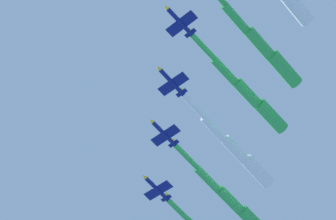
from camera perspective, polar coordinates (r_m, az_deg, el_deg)
The scene contains 4 objects.
jet_starboard_inner at distance 178.04m, azimuth 7.19°, elevation 5.17°, with size 24.55×41.79×3.99m.
jet_port_mid at distance 186.43m, azimuth 6.23°, elevation 1.31°, with size 23.68×41.49×4.09m.
jet_starboard_mid at distance 191.83m, azimuth 5.28°, elevation -3.08°, with size 24.23×40.66×4.10m.
jet_port_outer at distance 201.62m, azimuth 4.93°, elevation -7.05°, with size 25.46×43.58×4.09m.
Camera 1 is at (-75.52, 28.10, -26.12)m, focal length 78.27 mm.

